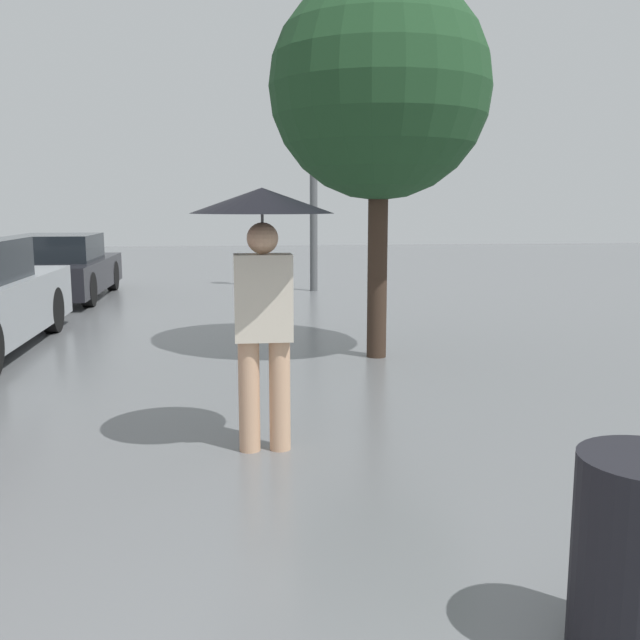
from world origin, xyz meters
TOP-DOWN VIEW (x-y plane):
  - pedestrian at (0.18, 4.01)m, footprint 0.99×0.99m
  - parked_car_farthest at (-3.24, 12.83)m, footprint 1.64×3.96m
  - tree at (1.61, 7.04)m, footprint 2.43×2.43m
  - street_lamp at (1.60, 13.48)m, footprint 0.39×0.39m

SIDE VIEW (x-z plane):
  - parked_car_farthest at x=-3.24m, z-range -0.04..1.16m
  - pedestrian at x=0.18m, z-range 0.51..2.37m
  - street_lamp at x=1.60m, z-range 0.64..5.00m
  - tree at x=1.61m, z-range 0.88..5.10m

